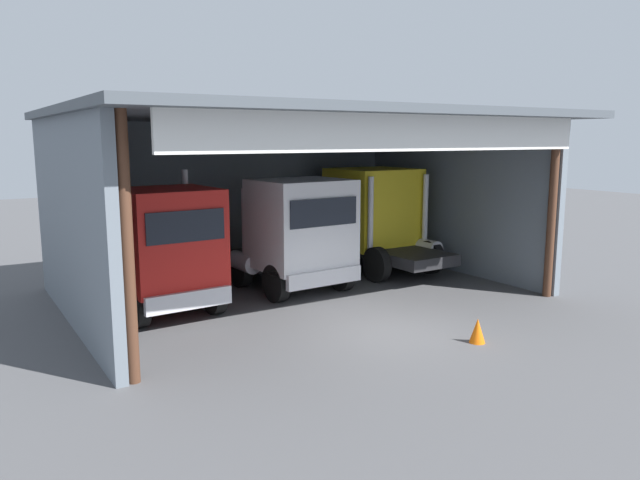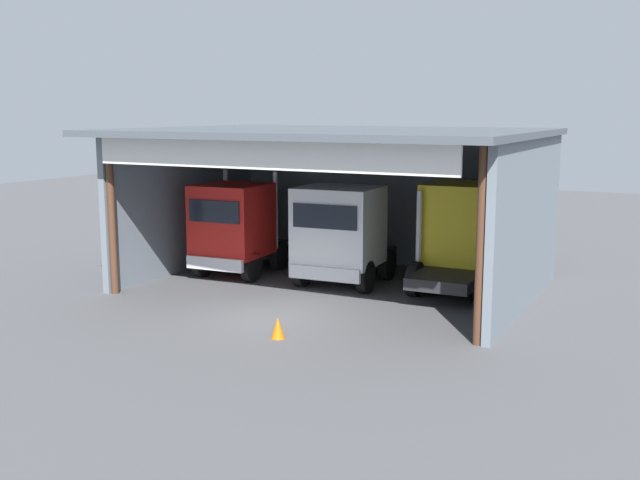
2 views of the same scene
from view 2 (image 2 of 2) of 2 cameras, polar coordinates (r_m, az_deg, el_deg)
The scene contains 8 objects.
ground_plane at distance 21.70m, azimuth -3.71°, elevation -5.84°, with size 80.00×80.00×0.00m, color #4C4C4F.
workshop_shed at distance 25.48m, azimuth 2.03°, elevation 4.81°, with size 13.01×10.08×5.26m.
truck_red_center_bay at distance 26.95m, azimuth -6.42°, elevation 0.98°, with size 2.62×4.58×3.69m.
truck_white_center_right_bay at distance 25.19m, azimuth 1.60°, elevation 0.51°, with size 2.89×4.61×3.36m.
truck_yellow_left_bay at distance 24.90m, azimuth 10.93°, elevation 0.44°, with size 2.78×4.71×3.51m.
oil_drum at distance 29.32m, azimuth 0.94°, elevation -0.86°, with size 0.58×0.58×0.85m, color gold.
tool_cart at distance 28.84m, azimuth 0.38°, elevation -0.89°, with size 0.90×0.60×1.00m, color black.
traffic_cone at distance 19.65m, azimuth -3.21°, elevation -6.65°, with size 0.36×0.36×0.56m, color orange.
Camera 2 is at (10.72, -17.95, 5.82)m, focal length 42.25 mm.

